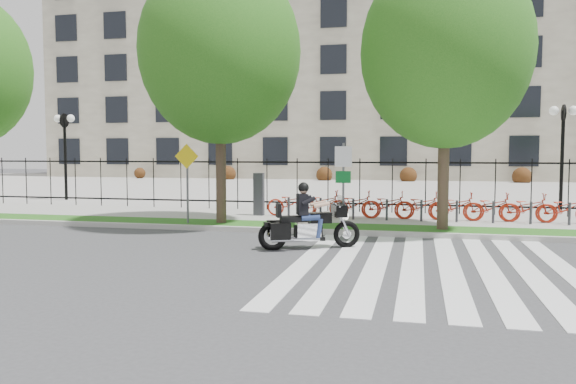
# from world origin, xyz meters

# --- Properties ---
(ground) EXTENTS (120.00, 120.00, 0.00)m
(ground) POSITION_xyz_m (0.00, 0.00, 0.00)
(ground) COLOR #38373A
(ground) RESTS_ON ground
(curb) EXTENTS (60.00, 0.20, 0.15)m
(curb) POSITION_xyz_m (0.00, 4.10, 0.07)
(curb) COLOR #A6A49C
(curb) RESTS_ON ground
(grass_verge) EXTENTS (60.00, 1.50, 0.15)m
(grass_verge) POSITION_xyz_m (0.00, 4.95, 0.07)
(grass_verge) COLOR #1A5114
(grass_verge) RESTS_ON ground
(sidewalk) EXTENTS (60.00, 3.50, 0.15)m
(sidewalk) POSITION_xyz_m (0.00, 7.45, 0.07)
(sidewalk) COLOR gray
(sidewalk) RESTS_ON ground
(plaza) EXTENTS (80.00, 34.00, 0.10)m
(plaza) POSITION_xyz_m (0.00, 25.00, 0.05)
(plaza) COLOR gray
(plaza) RESTS_ON ground
(crosswalk_stripes) EXTENTS (5.70, 8.00, 0.01)m
(crosswalk_stripes) POSITION_xyz_m (4.83, 0.00, 0.01)
(crosswalk_stripes) COLOR silver
(crosswalk_stripes) RESTS_ON ground
(iron_fence) EXTENTS (30.00, 0.06, 2.00)m
(iron_fence) POSITION_xyz_m (0.00, 9.20, 1.15)
(iron_fence) COLOR black
(iron_fence) RESTS_ON sidewalk
(office_building) EXTENTS (60.00, 21.90, 20.15)m
(office_building) POSITION_xyz_m (0.00, 44.92, 9.97)
(office_building) COLOR gray
(office_building) RESTS_ON ground
(lamp_post_left) EXTENTS (1.06, 0.70, 4.25)m
(lamp_post_left) POSITION_xyz_m (-12.00, 12.00, 3.21)
(lamp_post_left) COLOR black
(lamp_post_left) RESTS_ON ground
(lamp_post_right) EXTENTS (1.06, 0.70, 4.25)m
(lamp_post_right) POSITION_xyz_m (10.00, 12.00, 3.21)
(lamp_post_right) COLOR black
(lamp_post_right) RESTS_ON ground
(street_tree_1) EXTENTS (5.04, 5.04, 8.27)m
(street_tree_1) POSITION_xyz_m (-1.55, 4.95, 5.51)
(street_tree_1) COLOR #39261F
(street_tree_1) RESTS_ON grass_verge
(street_tree_2) EXTENTS (4.84, 4.84, 7.89)m
(street_tree_2) POSITION_xyz_m (5.24, 4.95, 5.25)
(street_tree_2) COLOR #39261F
(street_tree_2) RESTS_ON grass_verge
(bike_share_station) EXTENTS (11.06, 0.85, 1.50)m
(bike_share_station) POSITION_xyz_m (4.57, 7.20, 0.62)
(bike_share_station) COLOR #2D2D33
(bike_share_station) RESTS_ON sidewalk
(sign_pole_regulatory) EXTENTS (0.50, 0.09, 2.50)m
(sign_pole_regulatory) POSITION_xyz_m (2.39, 4.58, 1.74)
(sign_pole_regulatory) COLOR #59595B
(sign_pole_regulatory) RESTS_ON grass_verge
(sign_pole_warning) EXTENTS (0.78, 0.09, 2.49)m
(sign_pole_warning) POSITION_xyz_m (-2.53, 4.58, 1.74)
(sign_pole_warning) COLOR #59595B
(sign_pole_warning) RESTS_ON grass_verge
(motorcycle_rider) EXTENTS (2.41, 1.35, 1.98)m
(motorcycle_rider) POSITION_xyz_m (1.94, 1.63, 0.66)
(motorcycle_rider) COLOR black
(motorcycle_rider) RESTS_ON ground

